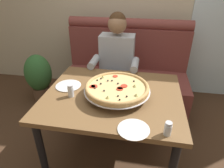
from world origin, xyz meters
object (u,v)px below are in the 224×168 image
shaker_pepper_flakes (168,129)px  plate_near_right (68,85)px  dining_table (113,102)px  diner_main (116,64)px  patio_chair (223,48)px  plate_near_left (134,128)px  booth_bench (125,78)px  pizza (117,88)px  potted_plant (39,76)px  shaker_oregano (71,92)px

shaker_pepper_flakes → plate_near_right: 0.98m
dining_table → diner_main: (-0.09, 0.68, 0.07)m
plate_near_right → patio_chair: bearing=45.9°
plate_near_left → patio_chair: patio_chair is taller
booth_bench → diner_main: diner_main is taller
plate_near_left → plate_near_right: bearing=143.3°
booth_bench → patio_chair: (1.54, 1.14, 0.13)m
diner_main → patio_chair: 2.16m
dining_table → shaker_pepper_flakes: shaker_pepper_flakes is taller
pizza → patio_chair: bearing=54.6°
potted_plant → shaker_pepper_flakes: bearing=-37.0°
patio_chair → pizza: bearing=-125.4°
diner_main → booth_bench: bearing=71.7°
diner_main → shaker_oregano: diner_main is taller
potted_plant → dining_table: bearing=-34.0°
dining_table → shaker_pepper_flakes: (0.43, -0.42, 0.13)m
plate_near_left → booth_bench: bearing=98.9°
pizza → patio_chair: (1.50, 2.11, -0.28)m
dining_table → potted_plant: bearing=146.0°
shaker_oregano → shaker_pepper_flakes: 0.83m
shaker_oregano → booth_bench: bearing=72.1°
shaker_pepper_flakes → plate_near_right: (-0.86, 0.48, -0.03)m
plate_near_left → plate_near_right: (-0.64, 0.48, 0.00)m
potted_plant → booth_bench: bearing=7.3°
dining_table → potted_plant: 1.45m
plate_near_right → shaker_pepper_flakes: bearing=-29.4°
pizza → plate_near_left: (0.17, -0.40, -0.07)m
shaker_oregano → patio_chair: patio_chair is taller
booth_bench → plate_near_left: bearing=-81.1°
shaker_oregano → plate_near_left: 0.64m
dining_table → pizza: bearing=-23.6°
diner_main → potted_plant: (-1.10, 0.11, -0.32)m
diner_main → patio_chair: bearing=40.9°
diner_main → pizza: 0.72m
patio_chair → dining_table: bearing=-126.3°
diner_main → shaker_oregano: bearing=-107.7°
diner_main → plate_near_left: 1.14m
shaker_oregano → shaker_pepper_flakes: size_ratio=1.11×
plate_near_left → potted_plant: size_ratio=0.31×
shaker_oregano → plate_near_left: (0.55, -0.32, -0.04)m
plate_near_right → dining_table: bearing=-8.5°
plate_near_left → shaker_oregano: bearing=150.2°
booth_bench → potted_plant: booth_bench is taller
diner_main → patio_chair: size_ratio=1.48×
diner_main → plate_near_left: bearing=-74.6°
booth_bench → potted_plant: (-1.18, -0.15, -0.01)m
dining_table → patio_chair: (1.54, 2.09, -0.11)m
diner_main → shaker_pepper_flakes: size_ratio=13.05×
pizza → booth_bench: bearing=92.3°
shaker_pepper_flakes → patio_chair: patio_chair is taller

